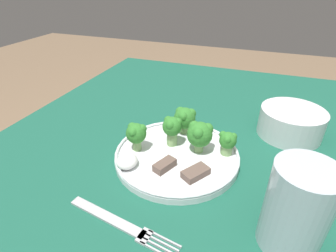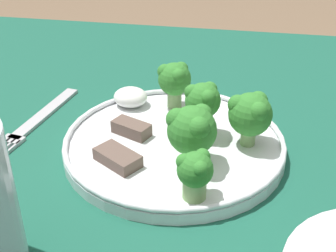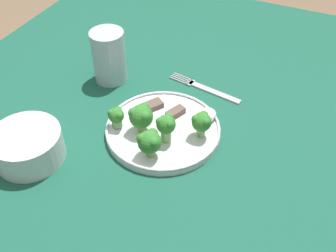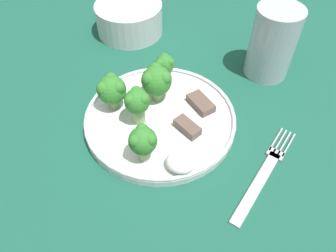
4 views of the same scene
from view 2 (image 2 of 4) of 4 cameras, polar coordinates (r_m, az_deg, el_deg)
dinner_plate at (r=0.50m, az=0.74°, el=-2.17°), size 0.24×0.24×0.02m
fork at (r=0.58m, az=-16.00°, el=0.44°), size 0.05×0.18×0.00m
broccoli_floret_near_rim_left at (r=0.45m, az=2.94°, el=-0.42°), size 0.05×0.05×0.06m
broccoli_floret_center_left at (r=0.41m, az=3.31°, el=-5.58°), size 0.03×0.03×0.05m
broccoli_floret_back_left at (r=0.49m, az=4.25°, el=2.86°), size 0.04×0.04×0.06m
broccoli_floret_front_left at (r=0.55m, az=0.81°, el=5.72°), size 0.04×0.04×0.06m
broccoli_floret_center_back at (r=0.49m, az=10.01°, el=1.51°), size 0.05×0.05×0.06m
meat_slice_front_slice at (r=0.51m, az=-4.47°, el=-0.29°), size 0.05×0.04×0.01m
meat_slice_middle_slice at (r=0.47m, az=-5.75°, el=-3.90°), size 0.05×0.05×0.01m
sauce_dollop at (r=0.57m, az=-4.59°, el=3.54°), size 0.04×0.04×0.02m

